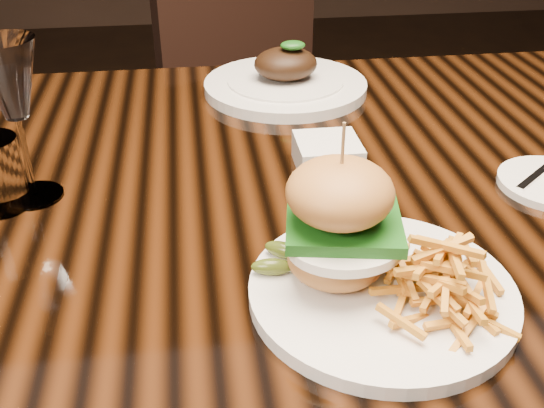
{
  "coord_description": "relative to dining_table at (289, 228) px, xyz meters",
  "views": [
    {
      "loc": [
        -0.12,
        -0.71,
        1.15
      ],
      "look_at": [
        -0.04,
        -0.16,
        0.81
      ],
      "focal_mm": 42.0,
      "sensor_mm": 36.0,
      "label": 1
    }
  ],
  "objects": [
    {
      "name": "chair_far",
      "position": [
        0.06,
        0.88,
        -0.13
      ],
      "size": [
        0.61,
        0.61,
        0.95
      ],
      "rotation": [
        0.0,
        0.0,
        0.4
      ],
      "color": "black",
      "rests_on": "ground"
    },
    {
      "name": "dining_table",
      "position": [
        0.0,
        0.0,
        0.0
      ],
      "size": [
        1.6,
        0.9,
        0.75
      ],
      "color": "black",
      "rests_on": "ground"
    },
    {
      "name": "far_dish",
      "position": [
        0.04,
        0.3,
        0.09
      ],
      "size": [
        0.27,
        0.27,
        0.09
      ],
      "rotation": [
        0.0,
        0.0,
        0.22
      ],
      "color": "silver",
      "rests_on": "dining_table"
    },
    {
      "name": "ramekin",
      "position": [
        0.05,
        0.03,
        0.1
      ],
      "size": [
        0.09,
        0.09,
        0.04
      ],
      "primitive_type": "cube",
      "rotation": [
        0.0,
        0.0,
        0.15
      ],
      "color": "silver",
      "rests_on": "dining_table"
    },
    {
      "name": "wine_glass",
      "position": [
        -0.32,
        -0.0,
        0.22
      ],
      "size": [
        0.07,
        0.07,
        0.2
      ],
      "color": "white",
      "rests_on": "dining_table"
    },
    {
      "name": "burger_plate",
      "position": [
        0.05,
        -0.25,
        0.12
      ],
      "size": [
        0.26,
        0.26,
        0.18
      ],
      "rotation": [
        0.0,
        0.0,
        -0.39
      ],
      "color": "silver",
      "rests_on": "dining_table"
    }
  ]
}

